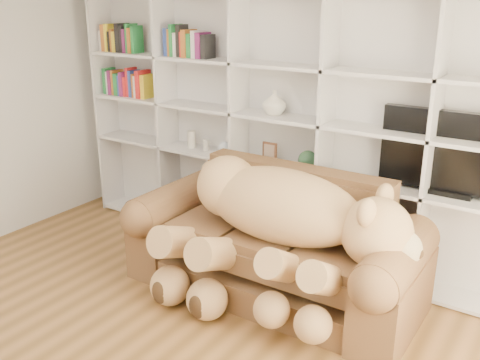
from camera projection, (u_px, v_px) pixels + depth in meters
The scene contains 12 objects.
wall_back at pixel (292, 108), 4.86m from camera, with size 5.00×0.02×2.70m, color silver.
bookshelf at pixel (261, 112), 4.90m from camera, with size 4.43×0.35×2.40m.
sofa at pixel (275, 249), 4.34m from camera, with size 2.34×1.01×0.99m.
teddy_bear at pixel (276, 223), 4.01m from camera, with size 1.92×1.01×1.11m.
throw_pillow at pixel (228, 193), 4.66m from camera, with size 0.38×0.12×0.38m, color #570E10.
tv at pixel (453, 154), 4.04m from camera, with size 1.10×0.18×0.65m.
picture_frame at pixel (270, 152), 4.89m from camera, with size 0.14×0.03×0.18m, color #54301C.
green_vase at pixel (308, 160), 4.70m from camera, with size 0.17×0.17×0.17m, color #2B5333.
figurine_tall at pixel (192, 139), 5.37m from camera, with size 0.09×0.09×0.17m, color beige.
figurine_short at pixel (206, 145), 5.29m from camera, with size 0.06×0.06×0.11m, color beige.
snow_globe at pixel (224, 147), 5.17m from camera, with size 0.12×0.12×0.12m, color silver.
shelf_vase at pixel (274, 103), 4.72m from camera, with size 0.21×0.21×0.22m, color beige.
Camera 1 is at (2.26, -1.77, 2.32)m, focal length 40.00 mm.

